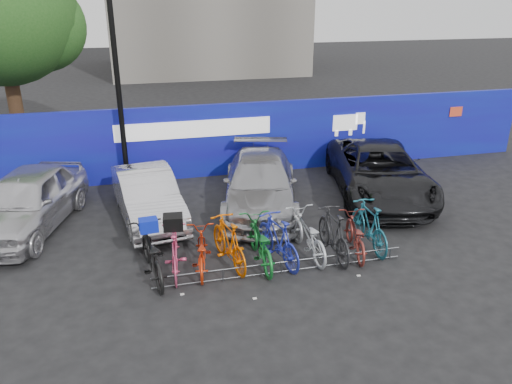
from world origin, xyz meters
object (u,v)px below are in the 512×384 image
object	(u,v)px
lamppost	(118,83)
bike_rack	(282,267)
car_1	(147,196)
tree	(6,12)
car_3	(379,171)
bike_3	(229,242)
bike_8	(355,235)
bike_9	(369,225)
car_2	(260,183)
car_0	(27,201)
bike_1	(175,251)
bike_7	(334,234)
bike_5	(278,239)
bike_0	(151,254)
bike_2	(201,251)
bike_6	(307,235)
bike_4	(260,243)

from	to	relation	value
lamppost	bike_rack	distance (m)	7.48
car_1	bike_rack	bearing A→B (deg)	-61.49
lamppost	tree	bearing A→B (deg)	127.51
car_3	bike_3	size ratio (longest dim) A/B	2.90
bike_8	bike_9	xyz separation A→B (m)	(0.45, 0.20, 0.11)
tree	car_2	xyz separation A→B (m)	(7.23, -7.01, -4.35)
car_0	bike_1	bearing A→B (deg)	-25.85
bike_3	bike_7	xyz separation A→B (m)	(2.41, -0.18, 0.01)
bike_5	bike_0	bearing A→B (deg)	-13.62
car_0	car_2	size ratio (longest dim) A/B	0.92
bike_2	bike_3	distance (m)	0.65
bike_3	bike_9	bearing A→B (deg)	168.83
bike_rack	bike_9	size ratio (longest dim) A/B	2.94
tree	bike_0	bearing A→B (deg)	-68.24
bike_8	bike_1	bearing A→B (deg)	9.70
tree	car_2	size ratio (longest dim) A/B	1.58
car_1	bike_8	world-z (taller)	car_1
bike_rack	bike_9	xyz separation A→B (m)	(2.37, 0.67, 0.41)
car_3	bike_rack	bearing A→B (deg)	-125.15
bike_3	bike_6	world-z (taller)	bike_3
bike_3	bike_7	size ratio (longest dim) A/B	0.98
bike_7	bike_9	size ratio (longest dim) A/B	1.00
lamppost	bike_2	size ratio (longest dim) A/B	3.53
car_0	car_1	world-z (taller)	car_0
car_3	bike_4	size ratio (longest dim) A/B	2.72
bike_4	bike_9	bearing A→B (deg)	-177.22
bike_7	car_3	bearing A→B (deg)	-129.76
car_0	bike_7	world-z (taller)	car_0
car_3	bike_5	distance (m)	5.14
lamppost	bike_6	size ratio (longest dim) A/B	3.12
bike_7	car_1	bearing A→B (deg)	-36.74
car_0	bike_6	xyz separation A→B (m)	(6.49, -3.06, -0.26)
bike_rack	car_0	world-z (taller)	car_0
lamppost	bike_1	distance (m)	6.14
car_0	car_3	size ratio (longest dim) A/B	0.84
car_1	bike_4	bearing A→B (deg)	-60.84
car_3	bike_8	size ratio (longest dim) A/B	3.08
bike_6	bike_9	xyz separation A→B (m)	(1.55, -0.00, 0.06)
car_1	bike_9	bearing A→B (deg)	-38.22
bike_2	car_1	bearing A→B (deg)	-63.75
tree	car_1	world-z (taller)	tree
bike_4	bike_5	world-z (taller)	bike_5
bike_6	bike_7	distance (m)	0.60
bike_0	bike_3	xyz separation A→B (m)	(1.70, 0.11, 0.01)
bike_rack	bike_4	xyz separation A→B (m)	(-0.35, 0.55, 0.36)
lamppost	bike_6	bearing A→B (deg)	-52.99
car_2	bike_4	xyz separation A→B (m)	(-0.80, -3.10, -0.19)
bike_0	bike_3	size ratio (longest dim) A/B	1.12
car_0	bike_3	distance (m)	5.58
bike_0	car_0	bearing A→B (deg)	-55.53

